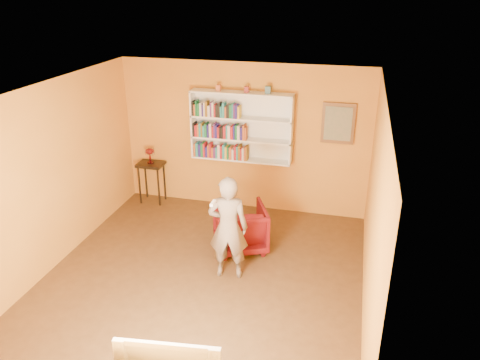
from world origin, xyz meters
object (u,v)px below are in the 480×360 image
object	(u,v)px
bookshelf	(242,126)
television	(171,360)
ruby_lustre	(150,153)
console_table	(151,170)
armchair	(240,227)
person	(228,228)

from	to	relation	value
bookshelf	television	bearing A→B (deg)	-84.06
ruby_lustre	bookshelf	bearing A→B (deg)	5.24
console_table	ruby_lustre	bearing A→B (deg)	153.43
ruby_lustre	armchair	xyz separation A→B (m)	(2.06, -1.25, -0.64)
bookshelf	person	bearing A→B (deg)	-81.05
armchair	television	size ratio (longest dim) A/B	0.82
ruby_lustre	person	distance (m)	2.91
ruby_lustre	person	size ratio (longest dim) A/B	0.19
bookshelf	ruby_lustre	world-z (taller)	bookshelf
bookshelf	console_table	world-z (taller)	bookshelf
bookshelf	ruby_lustre	xyz separation A→B (m)	(-1.74, -0.16, -0.59)
bookshelf	person	xyz separation A→B (m)	(0.34, -2.18, -0.82)
bookshelf	armchair	size ratio (longest dim) A/B	2.25
bookshelf	television	xyz separation A→B (m)	(0.48, -4.66, -0.85)
person	television	distance (m)	2.49
console_table	television	distance (m)	5.02
bookshelf	television	world-z (taller)	bookshelf
armchair	ruby_lustre	bearing A→B (deg)	-55.32
bookshelf	console_table	size ratio (longest dim) A/B	2.27
bookshelf	person	world-z (taller)	bookshelf
armchair	person	xyz separation A→B (m)	(0.02, -0.77, 0.41)
armchair	person	bearing A→B (deg)	67.36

